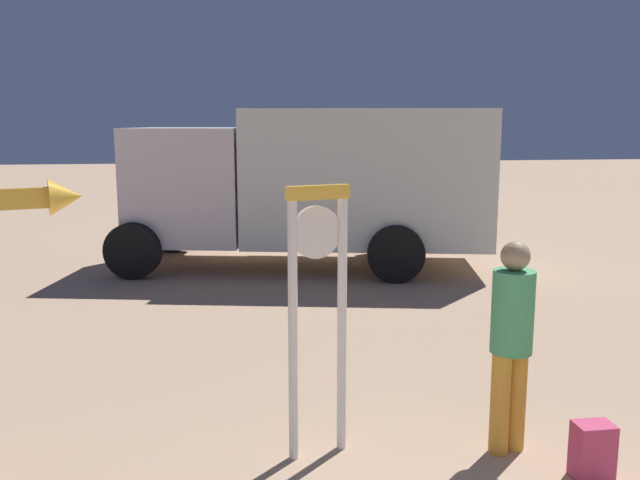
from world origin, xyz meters
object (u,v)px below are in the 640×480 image
box_truck_far (344,151)px  standing_clock (317,292)px  backpack (592,451)px  person_near_clock (511,336)px  box_truck_near (315,180)px

box_truck_far → standing_clock: bearing=-101.1°
backpack → box_truck_far: (1.50, 17.64, 1.33)m
standing_clock → person_near_clock: (1.43, -0.18, -0.34)m
box_truck_near → box_truck_far: bearing=76.8°
box_truck_far → person_near_clock: bearing=-96.4°
backpack → box_truck_near: 7.55m
box_truck_far → box_truck_near: bearing=-103.2°
person_near_clock → backpack: (0.42, -0.48, -0.71)m
standing_clock → box_truck_far: size_ratio=0.33×
person_near_clock → backpack: bearing=-48.8°
backpack → box_truck_near: box_truck_near is taller
box_truck_far → backpack: bearing=-94.9°
person_near_clock → backpack: size_ratio=3.95×
box_truck_near → standing_clock: bearing=-98.0°
person_near_clock → standing_clock: bearing=172.8°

